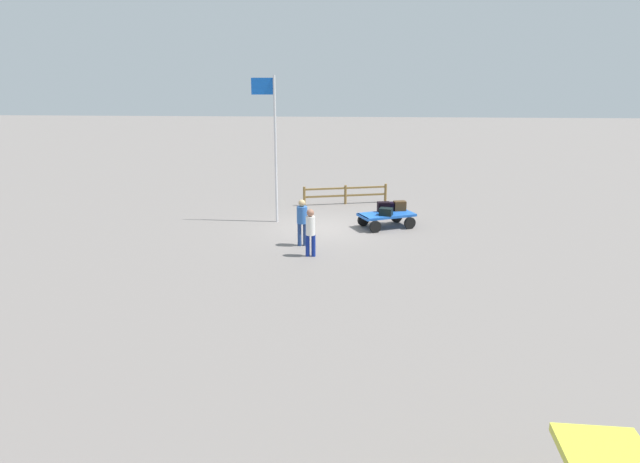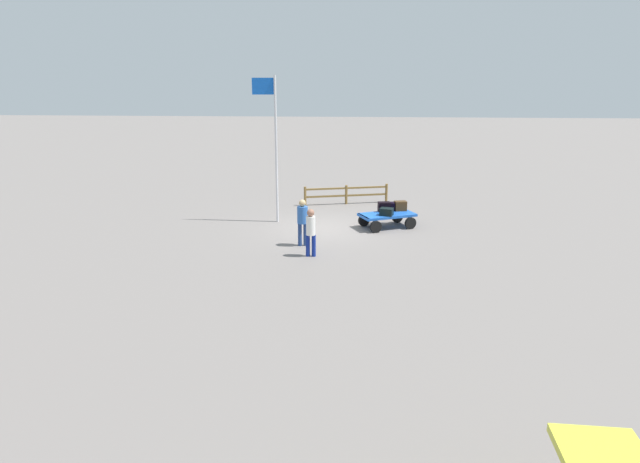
% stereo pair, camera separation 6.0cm
% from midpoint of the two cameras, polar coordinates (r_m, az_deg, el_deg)
% --- Properties ---
extents(ground_plane, '(120.00, 120.00, 0.00)m').
position_cam_midpoint_polar(ground_plane, '(22.64, 0.61, 0.34)').
color(ground_plane, slate).
extents(luggage_cart, '(2.43, 1.94, 0.57)m').
position_cam_midpoint_polar(luggage_cart, '(22.80, 6.61, 1.47)').
color(luggage_cart, blue).
rests_on(luggage_cart, ground).
extents(suitcase_navy, '(0.51, 0.35, 0.33)m').
position_cam_midpoint_polar(suitcase_navy, '(23.30, 6.79, 2.55)').
color(suitcase_navy, black).
rests_on(suitcase_navy, luggage_cart).
extents(suitcase_grey, '(0.53, 0.42, 0.38)m').
position_cam_midpoint_polar(suitcase_grey, '(23.09, 6.36, 2.51)').
color(suitcase_grey, black).
rests_on(suitcase_grey, luggage_cart).
extents(suitcase_dark, '(0.54, 0.42, 0.39)m').
position_cam_midpoint_polar(suitcase_dark, '(23.32, 7.99, 2.59)').
color(suitcase_dark, '#452C14').
rests_on(suitcase_dark, luggage_cart).
extents(suitcase_maroon, '(0.59, 0.51, 0.29)m').
position_cam_midpoint_polar(suitcase_maroon, '(22.47, 6.61, 2.00)').
color(suitcase_maroon, black).
rests_on(suitcase_maroon, luggage_cart).
extents(worker_lead, '(0.34, 0.31, 1.65)m').
position_cam_midpoint_polar(worker_lead, '(18.92, -1.07, 0.22)').
color(worker_lead, navy).
rests_on(worker_lead, ground).
extents(worker_trailing, '(0.46, 0.46, 1.70)m').
position_cam_midpoint_polar(worker_trailing, '(20.10, -1.91, 1.34)').
color(worker_trailing, navy).
rests_on(worker_trailing, ground).
extents(flagpole, '(0.96, 0.10, 5.93)m').
position_cam_midpoint_polar(flagpole, '(23.09, -4.88, 9.49)').
color(flagpole, silver).
rests_on(flagpole, ground).
extents(wooden_fence, '(3.95, 1.09, 0.90)m').
position_cam_midpoint_polar(wooden_fence, '(26.78, 2.53, 3.91)').
color(wooden_fence, brown).
rests_on(wooden_fence, ground).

